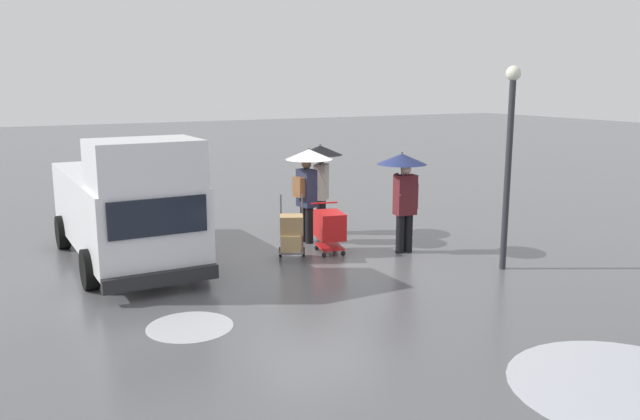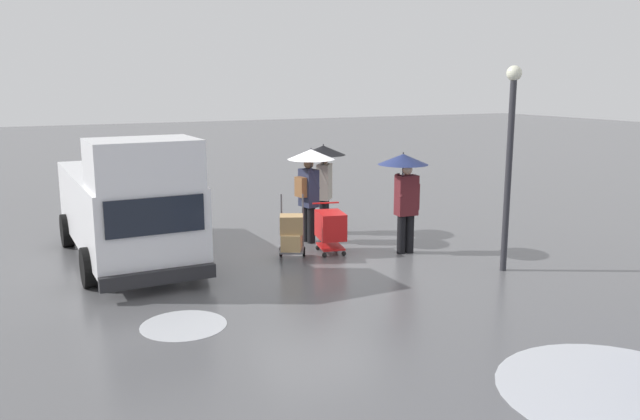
% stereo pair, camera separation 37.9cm
% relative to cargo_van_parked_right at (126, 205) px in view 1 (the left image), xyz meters
% --- Properties ---
extents(ground_plane, '(90.00, 90.00, 0.00)m').
position_rel_cargo_van_parked_right_xyz_m(ground_plane, '(-3.58, 1.13, -1.18)').
color(ground_plane, '#5B5B5E').
extents(slush_patch_near_cluster, '(2.83, 2.83, 0.01)m').
position_rel_cargo_van_parked_right_xyz_m(slush_patch_near_cluster, '(-4.14, 8.26, -1.18)').
color(slush_patch_near_cluster, silver).
rests_on(slush_patch_near_cluster, ground).
extents(slush_patch_under_van, '(1.29, 1.29, 0.01)m').
position_rel_cargo_van_parked_right_xyz_m(slush_patch_under_van, '(-0.07, 3.93, -1.18)').
color(slush_patch_under_van, silver).
rests_on(slush_patch_under_van, ground).
extents(cargo_van_parked_right, '(2.29, 5.39, 2.60)m').
position_rel_cargo_van_parked_right_xyz_m(cargo_van_parked_right, '(0.00, 0.00, 0.00)').
color(cargo_van_parked_right, white).
rests_on(cargo_van_parked_right, ground).
extents(shopping_cart_vendor, '(0.71, 0.92, 1.02)m').
position_rel_cargo_van_parked_right_xyz_m(shopping_cart_vendor, '(-3.92, 1.19, -0.61)').
color(shopping_cart_vendor, red).
rests_on(shopping_cart_vendor, ground).
extents(hand_dolly_boxes, '(0.76, 0.85, 1.32)m').
position_rel_cargo_van_parked_right_xyz_m(hand_dolly_boxes, '(-2.96, 1.35, -0.63)').
color(hand_dolly_boxes, '#515156').
rests_on(hand_dolly_boxes, ground).
extents(pedestrian_pink_side, '(1.04, 1.04, 2.15)m').
position_rel_cargo_van_parked_right_xyz_m(pedestrian_pink_side, '(-4.58, -0.46, 0.41)').
color(pedestrian_pink_side, black).
rests_on(pedestrian_pink_side, ground).
extents(pedestrian_black_side, '(1.04, 1.04, 2.15)m').
position_rel_cargo_van_parked_right_xyz_m(pedestrian_black_side, '(-5.29, 1.87, 0.41)').
color(pedestrian_black_side, black).
rests_on(pedestrian_black_side, ground).
extents(pedestrian_white_side, '(1.04, 1.04, 2.15)m').
position_rel_cargo_van_parked_right_xyz_m(pedestrian_white_side, '(-3.91, 0.19, 0.39)').
color(pedestrian_white_side, black).
rests_on(pedestrian_white_side, ground).
extents(street_lamp, '(0.28, 0.28, 3.86)m').
position_rel_cargo_van_parked_right_xyz_m(street_lamp, '(-6.33, 3.79, 1.19)').
color(street_lamp, '#2D2D33').
rests_on(street_lamp, ground).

